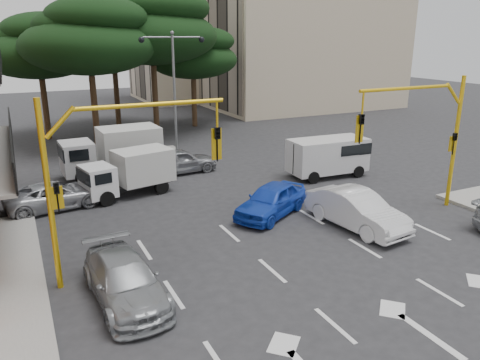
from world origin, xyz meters
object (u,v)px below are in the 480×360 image
object	(u,v)px
car_silver_wagon	(125,280)
car_blue_compact	(271,200)
signal_mast_left	(108,163)
box_truck_a	(128,174)
car_silver_cross_a	(55,195)
van_white	(328,157)
car_white_hatch	(356,210)
signal_mast_right	(429,127)
box_truck_b	(113,152)
street_lamp_center	(174,73)
car_silver_cross_b	(180,161)

from	to	relation	value
car_silver_wagon	car_blue_compact	bearing A→B (deg)	26.41
signal_mast_left	box_truck_a	xyz separation A→B (m)	(2.30, 8.01, -2.77)
box_truck_a	car_silver_cross_a	bearing A→B (deg)	83.86
car_silver_wagon	car_silver_cross_a	distance (m)	9.37
car_silver_wagon	van_white	bearing A→B (deg)	28.42
car_white_hatch	van_white	xyz separation A→B (m)	(3.35, 6.63, 0.32)
box_truck_a	car_blue_compact	bearing A→B (deg)	-149.79
car_blue_compact	signal_mast_right	bearing A→B (deg)	38.03
box_truck_b	car_blue_compact	bearing A→B (deg)	-154.28
van_white	box_truck_a	xyz separation A→B (m)	(-10.85, 1.60, 0.01)
box_truck_b	street_lamp_center	bearing A→B (deg)	-66.48
car_white_hatch	car_blue_compact	world-z (taller)	car_white_hatch
car_silver_cross_b	car_silver_wagon	bearing A→B (deg)	150.88
signal_mast_right	signal_mast_left	xyz separation A→B (m)	(-13.61, 0.00, 0.00)
street_lamp_center	car_blue_compact	size ratio (longest dim) A/B	1.85
street_lamp_center	car_silver_cross_a	size ratio (longest dim) A/B	1.76
van_white	car_silver_cross_b	bearing A→B (deg)	-117.26
street_lamp_center	box_truck_b	xyz separation A→B (m)	(-4.50, -2.20, -4.08)
car_silver_cross_a	van_white	bearing A→B (deg)	-103.06
car_blue_compact	signal_mast_left	bearing A→B (deg)	-101.50
car_white_hatch	car_silver_wagon	size ratio (longest dim) A/B	1.03
signal_mast_left	car_silver_cross_b	xyz separation A→B (m)	(5.86, 10.65, -3.16)
signal_mast_right	van_white	distance (m)	7.00
signal_mast_left	car_white_hatch	world-z (taller)	signal_mast_left
signal_mast_left	van_white	distance (m)	14.90
street_lamp_center	box_truck_b	world-z (taller)	street_lamp_center
car_white_hatch	car_blue_compact	xyz separation A→B (m)	(-2.50, 2.72, -0.06)
signal_mast_right	car_white_hatch	distance (m)	4.92
box_truck_b	car_silver_cross_b	bearing A→B (deg)	-110.65
street_lamp_center	car_silver_wagon	world-z (taller)	street_lamp_center
signal_mast_right	car_blue_compact	xyz separation A→B (m)	(-6.30, 2.50, -3.17)
signal_mast_right	van_white	xyz separation A→B (m)	(-0.45, 6.41, -2.79)
signal_mast_left	street_lamp_center	distance (m)	15.65
van_white	signal_mast_left	bearing A→B (deg)	-61.16
car_silver_cross_a	van_white	world-z (taller)	van_white
car_white_hatch	box_truck_a	world-z (taller)	box_truck_a
car_silver_wagon	car_silver_cross_a	size ratio (longest dim) A/B	1.03
signal_mast_left	box_truck_b	size ratio (longest dim) A/B	1.09
signal_mast_right	car_silver_cross_a	xyz separation A→B (m)	(-14.80, 7.65, -3.27)
signal_mast_left	street_lamp_center	world-z (taller)	street_lamp_center
car_white_hatch	car_blue_compact	size ratio (longest dim) A/B	1.12
signal_mast_right	car_blue_compact	world-z (taller)	signal_mast_right
car_white_hatch	car_silver_cross_a	bearing A→B (deg)	137.72
signal_mast_left	box_truck_a	size ratio (longest dim) A/B	1.33
car_white_hatch	car_silver_wagon	xyz separation A→B (m)	(-9.88, -1.43, -0.11)
car_silver_wagon	box_truck_a	size ratio (longest dim) A/B	1.01
car_blue_compact	box_truck_a	size ratio (longest dim) A/B	0.93
car_silver_wagon	car_silver_cross_b	bearing A→B (deg)	61.32
car_silver_cross_a	car_white_hatch	bearing A→B (deg)	-133.71
signal_mast_left	street_lamp_center	size ratio (longest dim) A/B	0.77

